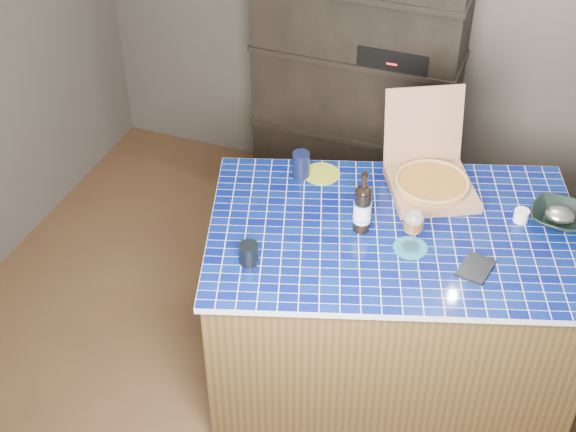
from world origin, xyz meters
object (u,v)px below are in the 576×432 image
at_px(mead_bottle, 362,208).
at_px(dvd_case, 476,268).
at_px(bowl, 560,216).
at_px(wine_glass, 413,223).
at_px(kitchen_island, 387,303).
at_px(pizza_box, 431,179).

height_order(mead_bottle, dvd_case, mead_bottle).
bearing_deg(bowl, wine_glass, -144.65).
height_order(dvd_case, bowl, bowl).
relative_size(kitchen_island, bowl, 7.50).
bearing_deg(mead_bottle, wine_glass, -12.38).
bearing_deg(pizza_box, kitchen_island, -129.14).
bearing_deg(dvd_case, wine_glass, -174.83).
bearing_deg(bowl, kitchen_island, -155.03).
relative_size(mead_bottle, wine_glass, 1.51).
bearing_deg(kitchen_island, pizza_box, 60.32).
relative_size(wine_glass, bowl, 0.79).
distance_m(mead_bottle, dvd_case, 0.55).
xyz_separation_m(kitchen_island, mead_bottle, (-0.15, -0.05, 0.58)).
relative_size(pizza_box, dvd_case, 3.45).
height_order(pizza_box, mead_bottle, pizza_box).
xyz_separation_m(kitchen_island, pizza_box, (0.07, 0.36, 0.52)).
xyz_separation_m(kitchen_island, wine_glass, (0.09, -0.10, 0.60)).
bearing_deg(pizza_box, wine_glass, -115.08).
relative_size(pizza_box, mead_bottle, 1.93).
bearing_deg(mead_bottle, dvd_case, -9.26).
distance_m(wine_glass, bowl, 0.73).
bearing_deg(bowl, pizza_box, 176.14).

